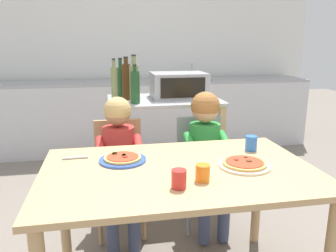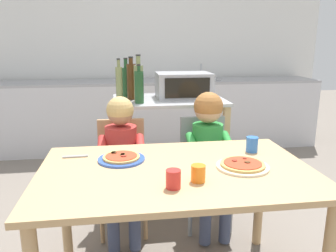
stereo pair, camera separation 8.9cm
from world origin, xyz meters
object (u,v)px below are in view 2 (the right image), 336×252
(bottle_tall_green_wine, at_px, (126,81))
(child_in_red_shirt, at_px, (121,151))
(pizza_plate_blue_rimmed, at_px, (121,158))
(bottle_dark_olive_oil, at_px, (131,81))
(bottle_brown_beer, at_px, (134,82))
(toaster_oven, at_px, (184,85))
(serving_spoon, at_px, (75,156))
(pizza_plate_cream, at_px, (243,165))
(dining_chair_right, at_px, (205,163))
(dining_table, at_px, (176,185))
(drinking_cup_blue, at_px, (252,144))
(child_in_green_shirt, at_px, (209,143))
(bottle_squat_spirits, at_px, (139,82))
(drinking_cup_red, at_px, (173,179))
(dining_chair_left, at_px, (122,167))
(kitchen_island_cart, at_px, (169,134))
(drinking_cup_orange, at_px, (198,173))
(bottle_clear_vinegar, at_px, (139,87))

(bottle_tall_green_wine, distance_m, child_in_red_shirt, 0.77)
(bottle_tall_green_wine, relative_size, pizza_plate_blue_rimmed, 1.29)
(bottle_dark_olive_oil, xyz_separation_m, bottle_brown_beer, (0.03, 0.20, -0.04))
(toaster_oven, relative_size, serving_spoon, 3.24)
(pizza_plate_blue_rimmed, bearing_deg, pizza_plate_cream, -17.92)
(bottle_brown_beer, relative_size, pizza_plate_cream, 1.02)
(dining_chair_right, height_order, child_in_red_shirt, child_in_red_shirt)
(dining_table, xyz_separation_m, dining_chair_right, (0.34, 0.73, -0.17))
(child_in_red_shirt, xyz_separation_m, drinking_cup_blue, (0.77, -0.41, 0.14))
(bottle_dark_olive_oil, xyz_separation_m, drinking_cup_blue, (0.67, -0.96, -0.28))
(drinking_cup_blue, bearing_deg, bottle_tall_green_wine, 123.47)
(dining_chair_right, bearing_deg, bottle_dark_olive_oil, 140.47)
(toaster_oven, xyz_separation_m, bottle_tall_green_wine, (-0.48, 0.10, 0.03))
(dining_table, bearing_deg, child_in_green_shirt, 61.01)
(bottle_squat_spirits, relative_size, pizza_plate_blue_rimmed, 1.42)
(bottle_brown_beer, bearing_deg, bottle_tall_green_wine, -128.57)
(bottle_tall_green_wine, xyz_separation_m, dining_chair_right, (0.56, -0.54, -0.57))
(dining_table, height_order, pizza_plate_blue_rimmed, pizza_plate_blue_rimmed)
(bottle_tall_green_wine, xyz_separation_m, pizza_plate_blue_rimmed, (-0.06, -1.11, -0.29))
(bottle_tall_green_wine, distance_m, drinking_cup_blue, 1.31)
(bottle_squat_spirits, bearing_deg, drinking_cup_blue, -54.56)
(bottle_tall_green_wine, height_order, pizza_plate_cream, bottle_tall_green_wine)
(bottle_squat_spirits, height_order, drinking_cup_red, bottle_squat_spirits)
(dining_chair_left, xyz_separation_m, child_in_green_shirt, (0.62, -0.12, 0.19))
(child_in_green_shirt, distance_m, drinking_cup_blue, 0.45)
(dining_table, bearing_deg, toaster_oven, 77.66)
(bottle_brown_beer, distance_m, pizza_plate_blue_rimmed, 1.24)
(kitchen_island_cart, distance_m, pizza_plate_blue_rimmed, 1.08)
(bottle_dark_olive_oil, height_order, dining_table, bottle_dark_olive_oil)
(kitchen_island_cart, relative_size, child_in_green_shirt, 0.91)
(child_in_red_shirt, xyz_separation_m, pizza_plate_blue_rimmed, (-0.00, -0.45, 0.11))
(toaster_oven, height_order, pizza_plate_cream, toaster_oven)
(drinking_cup_orange, bearing_deg, drinking_cup_blue, 42.69)
(dining_chair_left, xyz_separation_m, drinking_cup_red, (0.23, -0.97, 0.30))
(bottle_squat_spirits, height_order, pizza_plate_cream, bottle_squat_spirits)
(drinking_cup_red, bearing_deg, dining_table, 77.46)
(bottle_brown_beer, relative_size, child_in_red_shirt, 0.28)
(bottle_brown_beer, height_order, dining_chair_right, bottle_brown_beer)
(drinking_cup_red, bearing_deg, child_in_red_shirt, 104.97)
(child_in_red_shirt, height_order, drinking_cup_orange, child_in_red_shirt)
(child_in_green_shirt, relative_size, drinking_cup_red, 11.86)
(bottle_clear_vinegar, relative_size, dining_chair_right, 0.37)
(kitchen_island_cart, relative_size, bottle_dark_olive_oil, 2.65)
(dining_chair_right, distance_m, drinking_cup_red, 1.09)
(child_in_red_shirt, distance_m, pizza_plate_blue_rimmed, 0.46)
(toaster_oven, distance_m, serving_spoon, 1.25)
(bottle_dark_olive_oil, bearing_deg, bottle_tall_green_wine, 110.52)
(bottle_clear_vinegar, height_order, serving_spoon, bottle_clear_vinegar)
(dining_chair_left, bearing_deg, bottle_dark_olive_oil, 77.14)
(child_in_green_shirt, bearing_deg, toaster_oven, 98.62)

